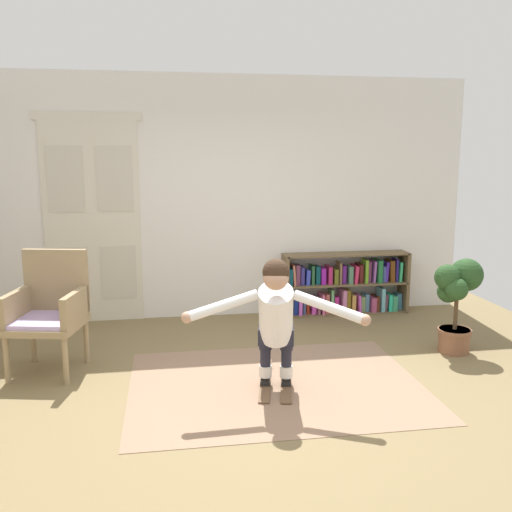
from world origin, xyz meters
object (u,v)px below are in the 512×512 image
Objects in this scene: wicker_chair at (49,309)px; potted_plant at (457,296)px; skis_pair at (276,381)px; bookshelf at (346,286)px; person_skier at (276,313)px.

potted_plant is at bearing -2.04° from wicker_chair.
skis_pair is at bearing -165.13° from potted_plant.
bookshelf is 1.11× the size of person_skier.
bookshelf is 1.44× the size of wicker_chair.
wicker_chair is 2.13m from person_skier.
person_skier is (-1.34, -2.26, 0.35)m from bookshelf.
wicker_chair is 3.92m from potted_plant.
person_skier reaches higher than skis_pair.
wicker_chair is 2.16m from skis_pair.
person_skier is (1.94, -0.87, 0.11)m from wicker_chair.
bookshelf reaches higher than skis_pair.
bookshelf is at bearing 57.60° from skis_pair.
potted_plant is 2.08m from skis_pair.
skis_pair is 0.71m from person_skier.
potted_plant is at bearing 20.12° from person_skier.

